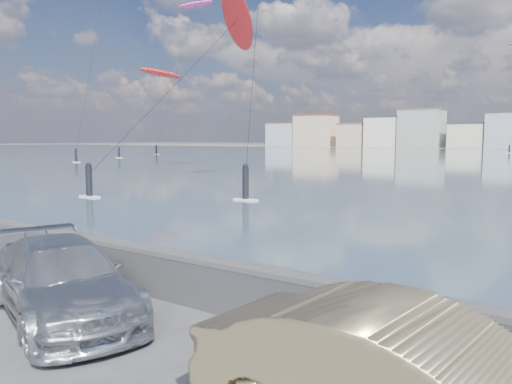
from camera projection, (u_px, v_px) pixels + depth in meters
ground at (62, 346)px, 8.01m from camera, size 700.00×700.00×0.00m
seawall at (179, 274)px, 10.14m from camera, size 400.00×0.36×1.08m
car_silver at (62, 280)px, 9.25m from camera, size 5.25×3.51×1.41m
kitesurfer_3 at (235, 22)px, 38.60m from camera, size 5.12×18.27×14.74m
kitesurfer_4 at (195, 7)px, 114.47m from camera, size 7.20×18.17×35.65m
kitesurfer_8 at (161, 74)px, 92.12m from camera, size 3.46×14.70×16.21m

